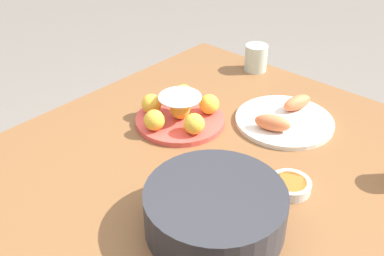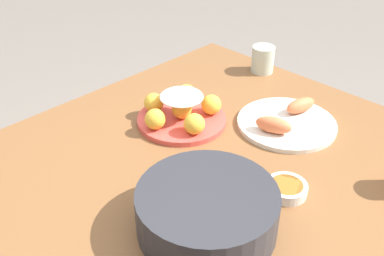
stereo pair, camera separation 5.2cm
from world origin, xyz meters
name	(u,v)px [view 1 (the left image)]	position (x,y,z in m)	size (l,w,h in m)	color
dining_table	(205,189)	(0.00, 0.00, 0.66)	(1.21, 1.04, 0.76)	brown
cake_plate	(180,112)	(-0.09, -0.18, 0.79)	(0.26, 0.26, 0.10)	#E04C42
serving_bowl	(215,209)	(0.17, 0.17, 0.81)	(0.30, 0.30, 0.10)	#2D2D33
sauce_bowl	(290,185)	(-0.05, 0.23, 0.77)	(0.10, 0.10, 0.03)	silver
seafood_platter	(284,119)	(-0.29, 0.06, 0.77)	(0.29, 0.29, 0.06)	silver
cup_near	(256,58)	(-0.53, -0.22, 0.81)	(0.08, 0.08, 0.09)	beige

